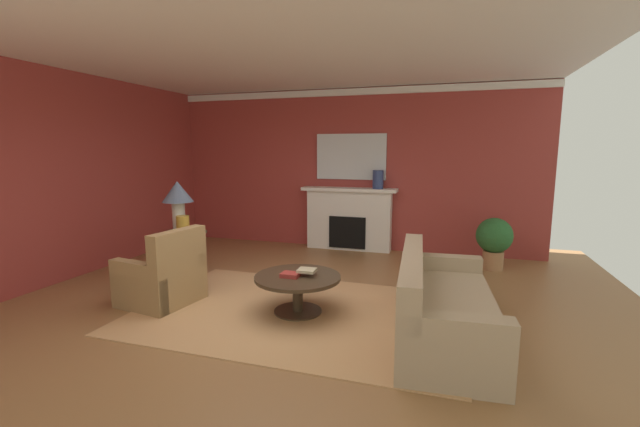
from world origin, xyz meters
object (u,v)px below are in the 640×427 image
object	(u,v)px
table_lamp	(178,197)
vase_on_side_table	(183,225)
coffee_table	(298,285)
side_table	(181,253)
potted_plant	(494,239)
armchair_near_window	(163,279)
vase_mantel_right	(378,180)
sofa	(441,309)
mantel_mirror	(351,157)
fireplace	(349,220)

from	to	relation	value
table_lamp	vase_on_side_table	bearing A→B (deg)	-38.66
coffee_table	side_table	distance (m)	2.20
potted_plant	coffee_table	bearing A→B (deg)	-132.02
armchair_near_window	potted_plant	bearing A→B (deg)	34.78
vase_mantel_right	vase_on_side_table	bearing A→B (deg)	-131.71
sofa	table_lamp	size ratio (longest dim) A/B	2.87
mantel_mirror	table_lamp	size ratio (longest dim) A/B	1.78
mantel_mirror	vase_mantel_right	xyz separation A→B (m)	(0.55, -0.17, -0.41)
mantel_mirror	potted_plant	xyz separation A→B (m)	(2.52, -0.75, -1.27)
mantel_mirror	vase_mantel_right	size ratio (longest dim) A/B	3.93
armchair_near_window	mantel_mirror	bearing A→B (deg)	66.64
side_table	vase_mantel_right	size ratio (longest dim) A/B	2.06
side_table	sofa	bearing A→B (deg)	-13.00
sofa	side_table	bearing A→B (deg)	167.00
sofa	table_lamp	xyz separation A→B (m)	(-3.70, 0.85, 0.93)
mantel_mirror	table_lamp	world-z (taller)	mantel_mirror
coffee_table	vase_on_side_table	distance (m)	2.08
side_table	table_lamp	bearing A→B (deg)	180.00
armchair_near_window	coffee_table	size ratio (longest dim) A/B	0.95
armchair_near_window	vase_mantel_right	world-z (taller)	vase_mantel_right
sofa	side_table	size ratio (longest dim) A/B	3.08
mantel_mirror	sofa	world-z (taller)	mantel_mirror
table_lamp	vase_mantel_right	xyz separation A→B (m)	(2.48, 2.49, 0.13)
vase_mantel_right	potted_plant	xyz separation A→B (m)	(1.97, -0.58, -0.86)
sofa	mantel_mirror	bearing A→B (deg)	116.79
sofa	side_table	world-z (taller)	sofa
table_lamp	potted_plant	world-z (taller)	table_lamp
mantel_mirror	sofa	xyz separation A→B (m)	(1.77, -3.51, -1.47)
sofa	side_table	distance (m)	3.80
coffee_table	side_table	world-z (taller)	side_table
vase_on_side_table	vase_mantel_right	size ratio (longest dim) A/B	0.80
vase_on_side_table	sofa	bearing A→B (deg)	-11.69
coffee_table	table_lamp	xyz separation A→B (m)	(-2.09, 0.70, 0.89)
armchair_near_window	vase_mantel_right	xyz separation A→B (m)	(2.09, 3.39, 1.05)
sofa	armchair_near_window	distance (m)	3.31
coffee_table	potted_plant	size ratio (longest dim) A/B	1.20
fireplace	table_lamp	distance (m)	3.26
mantel_mirror	vase_mantel_right	distance (m)	0.71
fireplace	vase_mantel_right	bearing A→B (deg)	-5.14
table_lamp	side_table	bearing A→B (deg)	0.00
sofa	table_lamp	distance (m)	3.91
mantel_mirror	sofa	bearing A→B (deg)	-63.21
sofa	potted_plant	world-z (taller)	sofa
coffee_table	vase_on_side_table	world-z (taller)	vase_on_side_table
side_table	table_lamp	size ratio (longest dim) A/B	0.93
vase_mantel_right	table_lamp	bearing A→B (deg)	-134.84
sofa	coffee_table	distance (m)	1.62
coffee_table	potted_plant	world-z (taller)	potted_plant
vase_on_side_table	vase_mantel_right	xyz separation A→B (m)	(2.33, 2.61, 0.52)
fireplace	table_lamp	size ratio (longest dim) A/B	2.40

